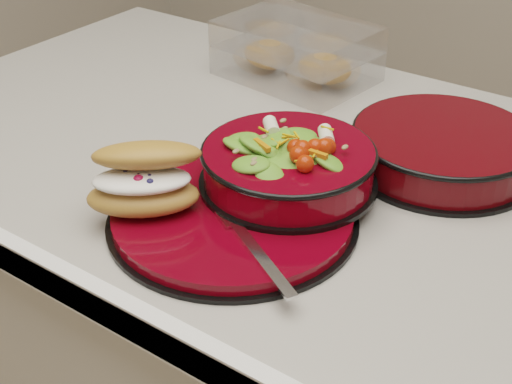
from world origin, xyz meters
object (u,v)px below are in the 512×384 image
Objects in this scene: salad_bowl at (289,159)px; dinner_plate at (233,216)px; croissant at (145,180)px; extra_bowl at (443,147)px; island_counter at (275,375)px; fork at (251,245)px; pastry_box at (297,52)px.

dinner_plate is at bearing -104.50° from salad_bowl.
salad_bowl reaches higher than croissant.
croissant is 0.40m from extra_bowl.
island_counter is 8.05× the size of croissant.
island_counter is 0.51m from salad_bowl.
salad_bowl is (0.02, 0.09, 0.04)m from dinner_plate.
croissant is at bearing 122.55° from fork.
pastry_box is (-0.20, 0.33, -0.01)m from salad_bowl.
salad_bowl is at bearing 13.38° from croissant.
salad_bowl is at bearing 45.88° from fork.
croissant reaches higher than pastry_box.
croissant is 0.61× the size of extra_bowl.
fork is (0.06, -0.05, 0.01)m from dinner_plate.
dinner_plate is at bearing -6.34° from croissant.
dinner_plate reaches higher than island_counter.
salad_bowl is at bearing -51.14° from island_counter.
salad_bowl is (0.08, -0.09, 0.50)m from island_counter.
pastry_box reaches higher than fork.
salad_bowl is 0.85× the size of pastry_box.
croissant is at bearing -125.62° from extra_bowl.
fork is at bearing -63.35° from island_counter.
pastry_box is (-0.18, 0.42, 0.03)m from dinner_plate.
dinner_plate is at bearing -118.82° from extra_bowl.
pastry_box reaches higher than dinner_plate.
extra_bowl is (0.15, 0.27, 0.02)m from dinner_plate.
pastry_box is 1.04× the size of extra_bowl.
island_counter is at bearing -155.52° from extra_bowl.
extra_bowl is at bearing -17.54° from pastry_box.
croissant is at bearing -97.75° from island_counter.
extra_bowl reaches higher than fork.
pastry_box is at bearing 112.93° from dinner_plate.
croissant is (-0.03, -0.23, 0.50)m from island_counter.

